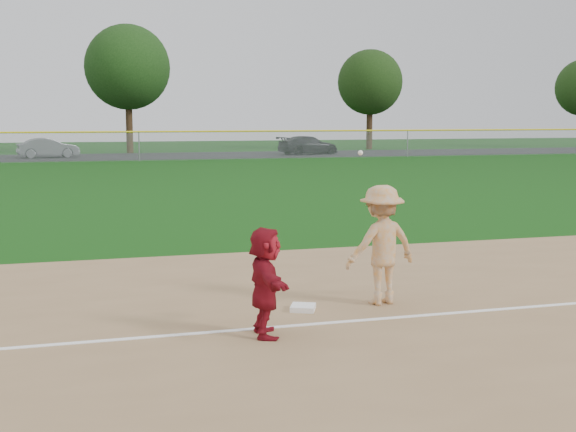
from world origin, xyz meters
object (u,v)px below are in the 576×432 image
object	(u,v)px
base_runner	(265,282)
car_mid	(48,148)
first_base	(303,308)
car_right	(308,145)

from	to	relation	value
base_runner	car_mid	size ratio (longest dim) A/B	0.35
first_base	car_right	distance (m)	47.49
first_base	base_runner	xyz separation A→B (m)	(-0.88, -1.12, 0.72)
car_mid	car_right	bearing A→B (deg)	-102.34
first_base	car_mid	xyz separation A→B (m)	(-6.07, 45.90, 0.67)
first_base	base_runner	distance (m)	1.60
car_right	base_runner	bearing A→B (deg)	148.54
first_base	base_runner	size ratio (longest dim) A/B	0.24
first_base	car_right	world-z (taller)	car_right
base_runner	car_right	distance (m)	48.82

